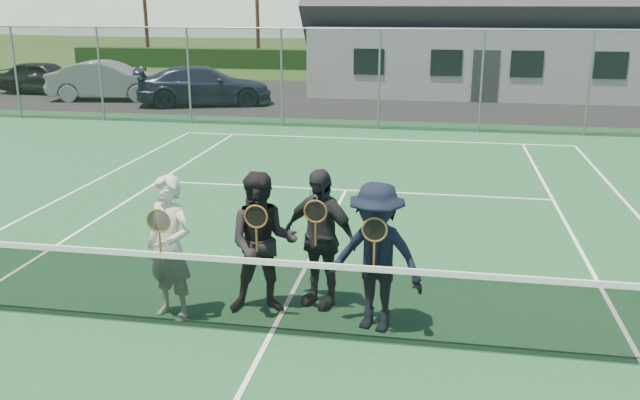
% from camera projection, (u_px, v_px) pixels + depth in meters
% --- Properties ---
extents(ground, '(220.00, 220.00, 0.00)m').
position_uv_depth(ground, '(393.00, 100.00, 26.85)').
color(ground, '#284418').
rests_on(ground, ground).
extents(court_surface, '(30.00, 30.00, 0.02)m').
position_uv_depth(court_surface, '(271.00, 335.00, 7.95)').
color(court_surface, '#1C4C2B').
rests_on(court_surface, ground).
extents(tarmac_carpark, '(40.00, 12.00, 0.01)m').
position_uv_depth(tarmac_carpark, '(295.00, 98.00, 27.52)').
color(tarmac_carpark, black).
rests_on(tarmac_carpark, ground).
extents(hedge_row, '(40.00, 1.20, 1.10)m').
position_uv_depth(hedge_row, '(409.00, 61.00, 38.03)').
color(hedge_row, black).
rests_on(hedge_row, ground).
extents(car_a, '(4.14, 1.82, 1.38)m').
position_uv_depth(car_a, '(45.00, 77.00, 28.62)').
color(car_a, black).
rests_on(car_a, ground).
extents(car_b, '(4.80, 2.25, 1.52)m').
position_uv_depth(car_b, '(109.00, 81.00, 26.67)').
color(car_b, gray).
rests_on(car_b, ground).
extents(car_c, '(5.40, 3.52, 1.45)m').
position_uv_depth(car_c, '(204.00, 86.00, 25.43)').
color(car_c, '#1C1D38').
rests_on(car_c, ground).
extents(court_markings, '(11.03, 23.83, 0.01)m').
position_uv_depth(court_markings, '(271.00, 334.00, 7.95)').
color(court_markings, white).
rests_on(court_markings, court_surface).
extents(tennis_net, '(11.68, 0.08, 1.10)m').
position_uv_depth(tennis_net, '(270.00, 294.00, 7.80)').
color(tennis_net, slate).
rests_on(tennis_net, ground).
extents(perimeter_fence, '(30.07, 0.07, 3.02)m').
position_uv_depth(perimeter_fence, '(379.00, 80.00, 20.28)').
color(perimeter_fence, slate).
rests_on(perimeter_fence, ground).
extents(player_a, '(0.77, 0.64, 1.80)m').
position_uv_depth(player_a, '(170.00, 248.00, 8.17)').
color(player_a, beige).
rests_on(player_a, court_surface).
extents(player_b, '(1.00, 0.85, 1.80)m').
position_uv_depth(player_b, '(263.00, 243.00, 8.33)').
color(player_b, black).
rests_on(player_b, court_surface).
extents(player_c, '(1.14, 0.82, 1.80)m').
position_uv_depth(player_c, '(319.00, 238.00, 8.52)').
color(player_c, black).
rests_on(player_c, court_surface).
extents(player_d, '(1.30, 0.96, 1.80)m').
position_uv_depth(player_d, '(376.00, 257.00, 7.87)').
color(player_d, black).
rests_on(player_d, court_surface).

